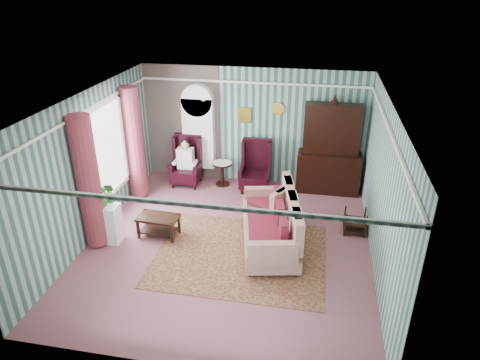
% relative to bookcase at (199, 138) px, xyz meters
% --- Properties ---
extents(floor, '(6.00, 6.00, 0.00)m').
position_rel_bookcase_xyz_m(floor, '(1.35, -2.84, -1.12)').
color(floor, '#854D58').
rests_on(floor, ground).
extents(room_shell, '(5.53, 6.02, 2.91)m').
position_rel_bookcase_xyz_m(room_shell, '(0.73, -2.66, 0.89)').
color(room_shell, '#335E59').
rests_on(room_shell, ground).
extents(bookcase, '(0.80, 0.28, 2.24)m').
position_rel_bookcase_xyz_m(bookcase, '(0.00, 0.00, 0.00)').
color(bookcase, white).
rests_on(bookcase, floor).
extents(dresser_hutch, '(1.50, 0.56, 2.36)m').
position_rel_bookcase_xyz_m(dresser_hutch, '(3.25, -0.12, 0.06)').
color(dresser_hutch, black).
rests_on(dresser_hutch, floor).
extents(wingback_left, '(0.76, 0.80, 1.25)m').
position_rel_bookcase_xyz_m(wingback_left, '(-0.25, -0.39, -0.50)').
color(wingback_left, black).
rests_on(wingback_left, floor).
extents(wingback_right, '(0.76, 0.80, 1.25)m').
position_rel_bookcase_xyz_m(wingback_right, '(1.50, -0.39, -0.50)').
color(wingback_right, black).
rests_on(wingback_right, floor).
extents(seated_woman, '(0.44, 0.40, 1.18)m').
position_rel_bookcase_xyz_m(seated_woman, '(-0.25, -0.39, -0.53)').
color(seated_woman, silver).
rests_on(seated_woman, floor).
extents(round_side_table, '(0.50, 0.50, 0.60)m').
position_rel_bookcase_xyz_m(round_side_table, '(0.65, -0.24, -0.82)').
color(round_side_table, black).
rests_on(round_side_table, floor).
extents(nest_table, '(0.45, 0.38, 0.54)m').
position_rel_bookcase_xyz_m(nest_table, '(3.82, -1.94, -0.85)').
color(nest_table, black).
rests_on(nest_table, floor).
extents(plant_stand, '(0.55, 0.35, 0.80)m').
position_rel_bookcase_xyz_m(plant_stand, '(-1.05, -3.14, -0.72)').
color(plant_stand, white).
rests_on(plant_stand, floor).
extents(rug, '(3.20, 2.60, 0.01)m').
position_rel_bookcase_xyz_m(rug, '(1.65, -3.14, -1.11)').
color(rug, '#431616').
rests_on(rug, floor).
extents(sofa, '(1.47, 2.40, 1.12)m').
position_rel_bookcase_xyz_m(sofa, '(2.14, -2.70, -0.56)').
color(sofa, beige).
rests_on(sofa, floor).
extents(floral_armchair, '(1.06, 1.07, 1.04)m').
position_rel_bookcase_xyz_m(floral_armchair, '(2.07, -1.97, -0.60)').
color(floral_armchair, beige).
rests_on(floral_armchair, floor).
extents(coffee_table, '(0.86, 0.52, 0.45)m').
position_rel_bookcase_xyz_m(coffee_table, '(-0.11, -2.78, -0.90)').
color(coffee_table, black).
rests_on(coffee_table, floor).
extents(potted_plant_a, '(0.35, 0.30, 0.38)m').
position_rel_bookcase_xyz_m(potted_plant_a, '(-1.07, -3.28, -0.13)').
color(potted_plant_a, '#1B531A').
rests_on(potted_plant_a, plant_stand).
extents(potted_plant_b, '(0.29, 0.27, 0.43)m').
position_rel_bookcase_xyz_m(potted_plant_b, '(-0.97, -2.99, -0.11)').
color(potted_plant_b, '#1B571F').
rests_on(potted_plant_b, plant_stand).
extents(potted_plant_c, '(0.27, 0.27, 0.38)m').
position_rel_bookcase_xyz_m(potted_plant_c, '(-1.06, -3.14, -0.13)').
color(potted_plant_c, '#1A4C18').
rests_on(potted_plant_c, plant_stand).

